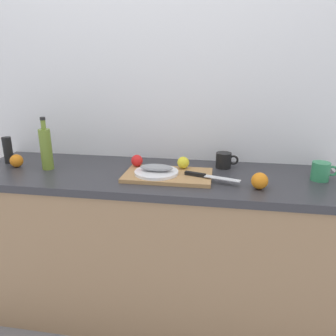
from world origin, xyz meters
The scene contains 15 objects.
ground_plane centered at (0.00, 0.00, 0.00)m, with size 12.00×12.00×0.00m, color slate.
back_wall centered at (0.00, 0.33, 1.25)m, with size 3.20×0.05×2.50m, color white.
kitchen_counter centered at (0.00, 0.00, 0.45)m, with size 2.00×0.60×0.90m.
cutting_board centered at (0.11, -0.05, 0.91)m, with size 0.46×0.27×0.02m, color tan.
white_plate centered at (0.05, -0.06, 0.93)m, with size 0.23×0.23×0.01m, color white.
fish_fillet centered at (0.05, -0.06, 0.95)m, with size 0.17×0.07×0.04m, color gray.
chef_knife centered at (0.30, -0.08, 0.93)m, with size 0.29×0.11×0.02m.
lemon_0 centered at (0.18, 0.06, 0.95)m, with size 0.07×0.07×0.07m, color yellow.
tomato_0 centered at (-0.09, 0.05, 0.95)m, with size 0.07×0.07×0.07m, color red.
olive_oil_bottle centered at (-0.59, -0.02, 1.02)m, with size 0.06×0.06×0.29m.
coffee_mug_0 centered at (0.40, 0.17, 0.94)m, with size 0.13×0.09×0.09m.
coffee_mug_1 centered at (0.88, 0.03, 0.95)m, with size 0.13×0.09×0.10m.
orange_0 centered at (0.56, -0.14, 0.94)m, with size 0.08×0.08×0.08m, color orange.
orange_1 centered at (-0.78, -0.01, 0.94)m, with size 0.07×0.07×0.07m, color orange.
pepper_mill centered at (-0.88, 0.05, 0.98)m, with size 0.05×0.05×0.16m, color black.
Camera 1 is at (0.37, -1.63, 1.47)m, focal length 34.54 mm.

